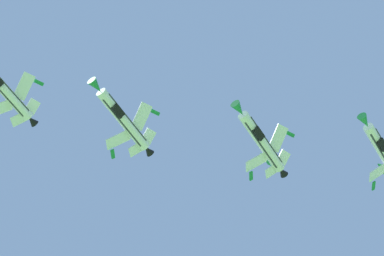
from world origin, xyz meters
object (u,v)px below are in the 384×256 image
at_px(fighter_jet_left_outer, 383,152).
at_px(fighter_jet_lead, 3,88).
at_px(fighter_jet_right_wing, 261,141).
at_px(fighter_jet_left_wing, 122,119).

bearing_deg(fighter_jet_left_outer, fighter_jet_lead, 42.19).
bearing_deg(fighter_jet_right_wing, fighter_jet_left_wing, 40.58).
relative_size(fighter_jet_right_wing, fighter_jet_left_outer, 1.00).
relative_size(fighter_jet_lead, fighter_jet_left_outer, 1.00).
height_order(fighter_jet_right_wing, fighter_jet_left_outer, fighter_jet_left_outer).
distance_m(fighter_jet_lead, fighter_jet_left_outer, 60.49).
xyz_separation_m(fighter_jet_left_wing, fighter_jet_left_outer, (41.65, -3.16, 0.98)).
relative_size(fighter_jet_left_wing, fighter_jet_right_wing, 1.00).
bearing_deg(fighter_jet_left_outer, fighter_jet_left_wing, 41.33).
xyz_separation_m(fighter_jet_lead, fighter_jet_right_wing, (40.22, -2.43, -3.60)).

